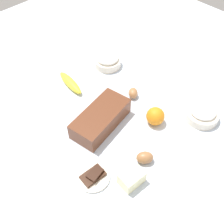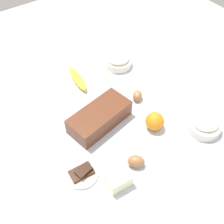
% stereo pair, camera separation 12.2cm
% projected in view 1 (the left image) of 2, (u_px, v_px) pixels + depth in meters
% --- Properties ---
extents(ground_plane, '(2.40, 2.40, 0.02)m').
position_uv_depth(ground_plane, '(112.00, 119.00, 1.26)').
color(ground_plane, silver).
extents(loaf_pan, '(0.30, 0.18, 0.08)m').
position_uv_depth(loaf_pan, '(101.00, 118.00, 1.20)').
color(loaf_pan, brown).
rests_on(loaf_pan, ground_plane).
extents(flour_bowl, '(0.14, 0.14, 0.07)m').
position_uv_depth(flour_bowl, '(108.00, 61.00, 1.47)').
color(flour_bowl, silver).
rests_on(flour_bowl, ground_plane).
extents(sugar_bowl, '(0.15, 0.15, 0.07)m').
position_uv_depth(sugar_bowl, '(202.00, 113.00, 1.23)').
color(sugar_bowl, silver).
rests_on(sugar_bowl, ground_plane).
extents(banana, '(0.07, 0.19, 0.04)m').
position_uv_depth(banana, '(70.00, 83.00, 1.38)').
color(banana, yellow).
rests_on(banana, ground_plane).
extents(orange_fruit, '(0.08, 0.08, 0.08)m').
position_uv_depth(orange_fruit, '(155.00, 116.00, 1.20)').
color(orange_fruit, orange).
rests_on(orange_fruit, ground_plane).
extents(butter_block, '(0.09, 0.07, 0.06)m').
position_uv_depth(butter_block, '(132.00, 178.00, 1.02)').
color(butter_block, '#F4EDB2').
rests_on(butter_block, ground_plane).
extents(egg_near_butter, '(0.08, 0.08, 0.05)m').
position_uv_depth(egg_near_butter, '(145.00, 158.00, 1.08)').
color(egg_near_butter, '#9E6A40').
rests_on(egg_near_butter, ground_plane).
extents(egg_beside_bowl, '(0.08, 0.07, 0.04)m').
position_uv_depth(egg_beside_bowl, '(133.00, 93.00, 1.32)').
color(egg_beside_bowl, '#A66F43').
rests_on(egg_beside_bowl, ground_plane).
extents(chocolate_plate, '(0.13, 0.13, 0.03)m').
position_uv_depth(chocolate_plate, '(93.00, 176.00, 1.05)').
color(chocolate_plate, silver).
rests_on(chocolate_plate, ground_plane).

